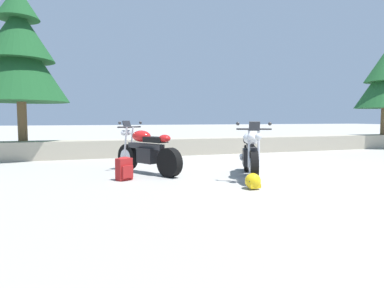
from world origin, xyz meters
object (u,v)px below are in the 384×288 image
(motorcycle_red_near_left, at_px, (147,152))
(motorcycle_white_centre, at_px, (251,154))
(rider_helmet, at_px, (253,181))
(rider_backpack, at_px, (124,168))
(pine_tree_far_left, at_px, (19,53))

(motorcycle_red_near_left, xyz_separation_m, motorcycle_white_centre, (2.00, -1.16, 0.00))
(motorcycle_red_near_left, xyz_separation_m, rider_helmet, (1.49, -2.21, -0.35))
(motorcycle_white_centre, xyz_separation_m, rider_helmet, (-0.51, -1.05, -0.35))
(motorcycle_red_near_left, height_order, rider_backpack, motorcycle_red_near_left)
(rider_backpack, xyz_separation_m, rider_helmet, (2.05, -1.51, -0.11))
(motorcycle_red_near_left, bearing_deg, rider_helmet, -56.03)
(pine_tree_far_left, bearing_deg, rider_helmet, -51.61)
(rider_helmet, bearing_deg, rider_backpack, 143.63)
(rider_backpack, height_order, rider_helmet, rider_backpack)
(rider_backpack, xyz_separation_m, pine_tree_far_left, (-2.57, 4.33, 2.92))
(rider_backpack, bearing_deg, pine_tree_far_left, 120.74)
(motorcycle_red_near_left, distance_m, rider_helmet, 2.68)
(motorcycle_red_near_left, height_order, rider_helmet, motorcycle_red_near_left)
(rider_backpack, bearing_deg, motorcycle_red_near_left, 50.79)
(rider_helmet, xyz_separation_m, pine_tree_far_left, (-4.63, 5.84, 3.03))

